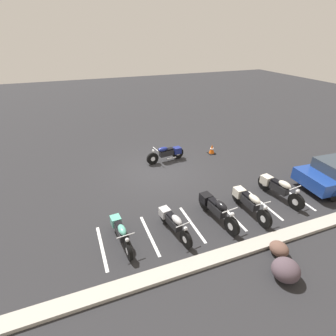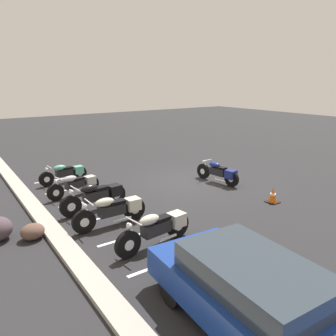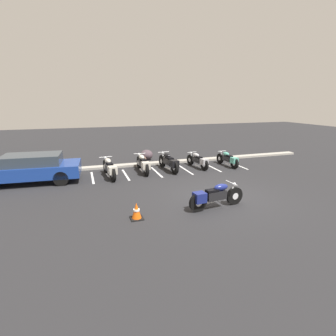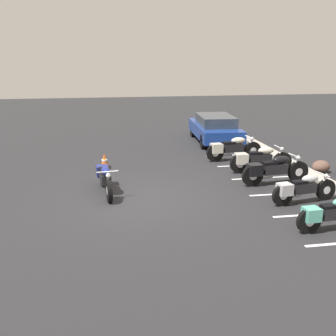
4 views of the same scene
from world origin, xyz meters
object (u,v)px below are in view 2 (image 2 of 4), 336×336
Objects in this scene: parked_bike_2 at (97,196)px; car_blue at (257,297)px; parked_bike_1 at (114,210)px; traffic_cone at (273,196)px; parked_bike_3 at (76,184)px; parked_bike_0 at (158,228)px; motorcycle_navy_featured at (219,172)px; landscape_rock_1 at (33,232)px; parked_bike_4 at (66,173)px.

parked_bike_2 is 6.55m from car_blue.
traffic_cone is (-1.44, -5.28, -0.22)m from parked_bike_1.
car_blue reaches higher than parked_bike_1.
parked_bike_1 is 1.12× the size of parked_bike_3.
parked_bike_2 is at bearing 61.46° from traffic_cone.
parked_bike_2 is at bearing -91.09° from parked_bike_0.
car_blue reaches higher than motorcycle_navy_featured.
car_blue reaches higher than parked_bike_3.
motorcycle_navy_featured is 5.61m from parked_bike_3.
parked_bike_2 is 2.45m from landscape_rock_1.
parked_bike_0 reaches higher than parked_bike_1.
motorcycle_navy_featured is 5.22m from parked_bike_2.
motorcycle_navy_featured is 4.00× the size of traffic_cone.
parked_bike_4 is at bearing -27.77° from landscape_rock_1.
parked_bike_2 is at bearing -66.94° from landscape_rock_1.
car_blue reaches higher than landscape_rock_1.
parked_bike_3 is at bearing -38.89° from landscape_rock_1.
parked_bike_4 is 3.23× the size of landscape_rock_1.
car_blue is 6.42m from traffic_cone.
parked_bike_1 is 0.51× the size of car_blue.
parked_bike_4 is at bearing -92.64° from parked_bike_1.
parked_bike_3 is (1.72, 0.08, -0.06)m from parked_bike_2.
parked_bike_2 is 0.52× the size of car_blue.
landscape_rock_1 is (0.43, 2.15, -0.26)m from parked_bike_1.
parked_bike_4 is (3.49, -0.10, -0.07)m from parked_bike_2.
motorcycle_navy_featured is at bearing -83.68° from landscape_rock_1.
landscape_rock_1 is at bearing 17.22° from parked_bike_2.
traffic_cone is at bearing 129.25° from car_blue.
landscape_rock_1 is (-0.83, 7.45, -0.23)m from motorcycle_navy_featured.
landscape_rock_1 is at bearing -11.81° from parked_bike_1.
parked_bike_1 is 3.10m from parked_bike_3.
motorcycle_navy_featured is 7.50m from landscape_rock_1.
parked_bike_0 is 3.13m from parked_bike_2.
parked_bike_0 is 1.14× the size of parked_bike_3.
parked_bike_1 is 2.21m from landscape_rock_1.
parked_bike_0 is at bearing 102.19° from parked_bike_1.
parked_bike_2 is at bearing 83.95° from parked_bike_4.
parked_bike_1 reaches higher than parked_bike_4.
motorcycle_navy_featured is at bearing -0.51° from traffic_cone.
car_blue reaches higher than parked_bike_0.
car_blue is (-6.42, 5.24, 0.23)m from motorcycle_navy_featured.
car_blue is (-6.54, 0.03, 0.20)m from parked_bike_2.
car_blue is 6.03m from landscape_rock_1.
parked_bike_1 reaches higher than motorcycle_navy_featured.
car_blue is at bearing 125.49° from traffic_cone.
parked_bike_2 is 1.14× the size of parked_bike_3.
parked_bike_4 is 8.11m from traffic_cone.
parked_bike_4 reaches higher than traffic_cone.
motorcycle_navy_featured is 8.29m from car_blue.
traffic_cone is at bearing 176.79° from parked_bike_0.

